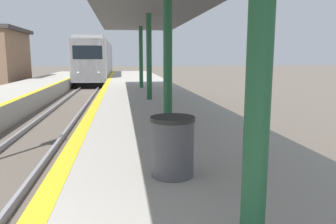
{
  "coord_description": "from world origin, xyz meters",
  "views": [
    {
      "loc": [
        2.58,
        -1.39,
        2.52
      ],
      "look_at": [
        5.34,
        18.01,
        -0.74
      ],
      "focal_mm": 35.0,
      "sensor_mm": 36.0,
      "label": 1
    }
  ],
  "objects": [
    {
      "name": "train",
      "position": [
        0.0,
        34.16,
        2.19
      ],
      "size": [
        2.86,
        18.0,
        4.31
      ],
      "color": "black",
      "rests_on": "ground"
    },
    {
      "name": "trash_bin",
      "position": [
        3.27,
        2.99,
        1.29
      ],
      "size": [
        0.62,
        0.62,
        0.84
      ],
      "color": "#4C4C51",
      "rests_on": "platform_right"
    },
    {
      "name": "station_canopy",
      "position": [
        3.68,
        8.97,
        4.23
      ],
      "size": [
        4.1,
        20.93,
        3.52
      ],
      "color": "#1E5133",
      "rests_on": "platform_right"
    }
  ]
}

